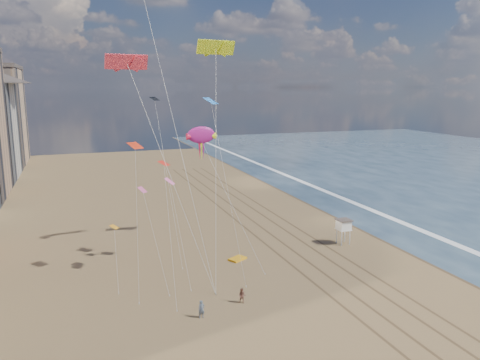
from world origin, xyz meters
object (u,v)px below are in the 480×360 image
Objects in this scene: lifeguard_stand at (344,225)px; kite_flyer_b at (242,296)px; grounded_kite at (237,259)px; kite_flyer_a at (201,309)px; show_kite at (201,135)px.

lifeguard_stand reaches higher than kite_flyer_b.
lifeguard_stand is at bearing -26.73° from grounded_kite.
grounded_kite is at bearing 51.01° from kite_flyer_a.
show_kite is (-1.54, 10.75, 14.40)m from grounded_kite.
show_kite is 26.14m from kite_flyer_b.
kite_flyer_b is at bearing -95.02° from show_kite.
lifeguard_stand is 23.06m from show_kite.
kite_flyer_b is (-3.48, -11.39, 0.65)m from grounded_kite.
lifeguard_stand is 27.46m from kite_flyer_a.
grounded_kite is at bearing 107.14° from kite_flyer_b.
grounded_kite is 15.29m from kite_flyer_a.
grounded_kite is 1.37× the size of kite_flyer_b.
kite_flyer_b is (4.57, 1.58, -0.08)m from kite_flyer_a.
lifeguard_stand is at bearing 66.87° from kite_flyer_b.
show_kite reaches higher than kite_flyer_b.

